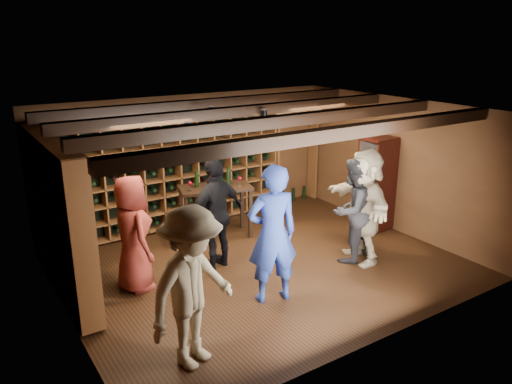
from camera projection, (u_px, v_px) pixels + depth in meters
ground at (262, 265)px, 8.07m from camera, size 6.00×6.00×0.00m
room_shell at (260, 116)px, 7.38m from camera, size 6.00×6.00×6.00m
wine_rack_back at (169, 170)px, 9.31m from camera, size 4.65×0.30×2.20m
wine_rack_left at (59, 217)px, 6.91m from camera, size 0.30×2.65×2.20m
crate_shelf at (295, 132)px, 10.70m from camera, size 1.20×0.32×2.07m
display_cabinet at (376, 185)px, 9.38m from camera, size 0.55×0.50×1.75m
man_blue_shirt at (272, 234)px, 6.76m from camera, size 0.81×0.63×1.96m
man_grey_suit at (352, 210)px, 8.04m from camera, size 0.92×0.76×1.73m
guest_red_floral at (133, 234)px, 7.12m from camera, size 0.56×0.85×1.71m
guest_woman_black at (216, 214)px, 7.78m from camera, size 1.12×0.67×1.78m
guest_khaki at (192, 288)px, 5.42m from camera, size 1.39×1.09×1.88m
guest_beige at (364, 206)px, 8.02m from camera, size 1.03×1.82×1.88m
tasting_table at (215, 193)px, 8.99m from camera, size 1.39×0.93×1.24m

